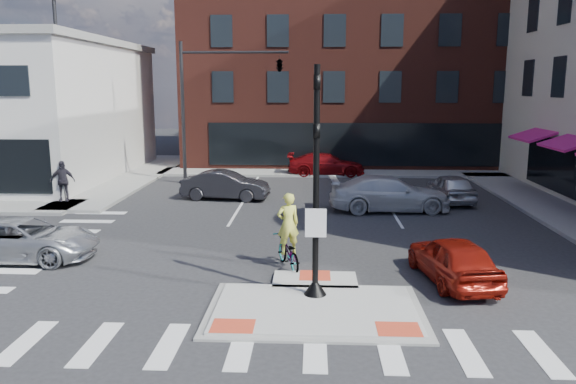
{
  "coord_description": "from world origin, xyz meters",
  "views": [
    {
      "loc": [
        -0.07,
        -13.77,
        5.57
      ],
      "look_at": [
        -0.94,
        5.05,
        2.0
      ],
      "focal_mm": 35.0,
      "sensor_mm": 36.0,
      "label": 1
    }
  ],
  "objects_px": {
    "bg_car_red": "(326,164)",
    "pedestrian_b": "(63,181)",
    "bg_car_silver": "(450,188)",
    "red_sedan": "(453,259)",
    "white_pickup": "(389,194)",
    "silver_suv": "(22,239)",
    "cyclist": "(288,243)",
    "bg_car_dark": "(225,185)"
  },
  "relations": [
    {
      "from": "bg_car_dark",
      "to": "cyclist",
      "type": "bearing_deg",
      "value": -154.8
    },
    {
      "from": "bg_car_silver",
      "to": "pedestrian_b",
      "type": "bearing_deg",
      "value": 0.53
    },
    {
      "from": "white_pickup",
      "to": "bg_car_silver",
      "type": "bearing_deg",
      "value": -59.68
    },
    {
      "from": "silver_suv",
      "to": "bg_car_silver",
      "type": "relative_size",
      "value": 1.2
    },
    {
      "from": "red_sedan",
      "to": "bg_car_red",
      "type": "distance_m",
      "value": 19.76
    },
    {
      "from": "silver_suv",
      "to": "bg_car_silver",
      "type": "bearing_deg",
      "value": -57.92
    },
    {
      "from": "bg_car_red",
      "to": "cyclist",
      "type": "height_order",
      "value": "cyclist"
    },
    {
      "from": "silver_suv",
      "to": "cyclist",
      "type": "bearing_deg",
      "value": -92.97
    },
    {
      "from": "bg_car_silver",
      "to": "bg_car_red",
      "type": "distance_m",
      "value": 9.87
    },
    {
      "from": "red_sedan",
      "to": "silver_suv",
      "type": "bearing_deg",
      "value": -15.81
    },
    {
      "from": "silver_suv",
      "to": "bg_car_red",
      "type": "height_order",
      "value": "bg_car_red"
    },
    {
      "from": "white_pickup",
      "to": "bg_car_dark",
      "type": "xyz_separation_m",
      "value": [
        -7.82,
        2.25,
        -0.08
      ]
    },
    {
      "from": "silver_suv",
      "to": "pedestrian_b",
      "type": "xyz_separation_m",
      "value": [
        -2.5,
        8.59,
        0.45
      ]
    },
    {
      "from": "red_sedan",
      "to": "pedestrian_b",
      "type": "bearing_deg",
      "value": -41.73
    },
    {
      "from": "white_pickup",
      "to": "pedestrian_b",
      "type": "relative_size",
      "value": 2.78
    },
    {
      "from": "silver_suv",
      "to": "red_sedan",
      "type": "height_order",
      "value": "red_sedan"
    },
    {
      "from": "silver_suv",
      "to": "bg_car_red",
      "type": "xyz_separation_m",
      "value": [
        10.22,
        17.98,
        0.03
      ]
    },
    {
      "from": "silver_suv",
      "to": "red_sedan",
      "type": "relative_size",
      "value": 1.21
    },
    {
      "from": "cyclist",
      "to": "bg_car_silver",
      "type": "bearing_deg",
      "value": -145.44
    },
    {
      "from": "cyclist",
      "to": "pedestrian_b",
      "type": "xyz_separation_m",
      "value": [
        -11.16,
        9.05,
        0.32
      ]
    },
    {
      "from": "white_pickup",
      "to": "bg_car_silver",
      "type": "height_order",
      "value": "white_pickup"
    },
    {
      "from": "bg_car_red",
      "to": "pedestrian_b",
      "type": "distance_m",
      "value": 15.82
    },
    {
      "from": "red_sedan",
      "to": "white_pickup",
      "type": "height_order",
      "value": "white_pickup"
    },
    {
      "from": "silver_suv",
      "to": "pedestrian_b",
      "type": "relative_size",
      "value": 2.48
    },
    {
      "from": "bg_car_red",
      "to": "bg_car_silver",
      "type": "bearing_deg",
      "value": -142.18
    },
    {
      "from": "red_sedan",
      "to": "cyclist",
      "type": "relative_size",
      "value": 1.68
    },
    {
      "from": "cyclist",
      "to": "bg_car_red",
      "type": "bearing_deg",
      "value": -114.97
    },
    {
      "from": "bg_car_silver",
      "to": "cyclist",
      "type": "height_order",
      "value": "cyclist"
    },
    {
      "from": "bg_car_dark",
      "to": "white_pickup",
      "type": "bearing_deg",
      "value": -99.72
    },
    {
      "from": "silver_suv",
      "to": "bg_car_dark",
      "type": "relative_size",
      "value": 1.12
    },
    {
      "from": "white_pickup",
      "to": "bg_car_red",
      "type": "distance_m",
      "value": 10.45
    },
    {
      "from": "bg_car_red",
      "to": "bg_car_dark",
      "type": "bearing_deg",
      "value": 147.79
    },
    {
      "from": "bg_car_dark",
      "to": "bg_car_silver",
      "type": "distance_m",
      "value": 11.07
    },
    {
      "from": "bg_car_dark",
      "to": "red_sedan",
      "type": "bearing_deg",
      "value": -137.77
    },
    {
      "from": "silver_suv",
      "to": "bg_car_red",
      "type": "distance_m",
      "value": 20.68
    },
    {
      "from": "red_sedan",
      "to": "bg_car_silver",
      "type": "distance_m",
      "value": 11.88
    },
    {
      "from": "bg_car_red",
      "to": "cyclist",
      "type": "distance_m",
      "value": 18.51
    },
    {
      "from": "bg_car_silver",
      "to": "silver_suv",
      "type": "bearing_deg",
      "value": 27.98
    },
    {
      "from": "bg_car_silver",
      "to": "white_pickup",
      "type": "bearing_deg",
      "value": 30.1
    },
    {
      "from": "white_pickup",
      "to": "cyclist",
      "type": "bearing_deg",
      "value": 149.42
    },
    {
      "from": "silver_suv",
      "to": "red_sedan",
      "type": "xyz_separation_m",
      "value": [
        13.46,
        -1.52,
        0.01
      ]
    },
    {
      "from": "pedestrian_b",
      "to": "cyclist",
      "type": "bearing_deg",
      "value": -51.69
    }
  ]
}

